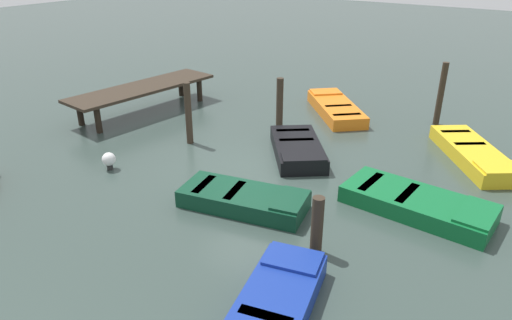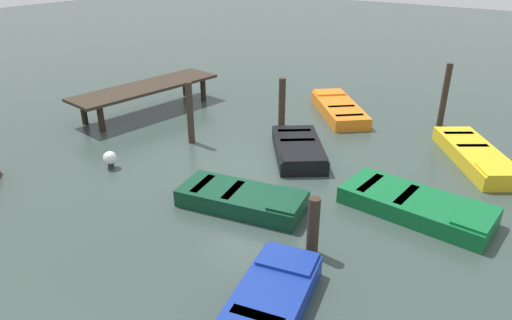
# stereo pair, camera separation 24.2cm
# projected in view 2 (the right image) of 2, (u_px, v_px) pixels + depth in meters

# --- Properties ---
(ground_plane) EXTENTS (80.00, 80.00, 0.00)m
(ground_plane) POSITION_uv_depth(u_px,v_px,m) (256.00, 172.00, 12.34)
(ground_plane) COLOR #33423D
(dock_segment) EXTENTS (5.62, 2.15, 0.95)m
(dock_segment) POSITION_uv_depth(u_px,v_px,m) (146.00, 89.00, 16.47)
(dock_segment) COLOR #33281E
(dock_segment) RESTS_ON ground_plane
(rowboat_orange) EXTENTS (3.31, 3.18, 0.46)m
(rowboat_orange) POSITION_uv_depth(u_px,v_px,m) (339.00, 108.00, 16.42)
(rowboat_orange) COLOR orange
(rowboat_orange) RESTS_ON ground_plane
(rowboat_yellow) EXTENTS (3.46, 2.95, 0.46)m
(rowboat_yellow) POSITION_uv_depth(u_px,v_px,m) (476.00, 156.00, 12.77)
(rowboat_yellow) COLOR gold
(rowboat_yellow) RESTS_ON ground_plane
(rowboat_dark_green) EXTENTS (1.79, 3.08, 0.46)m
(rowboat_dark_green) POSITION_uv_depth(u_px,v_px,m) (243.00, 199.00, 10.61)
(rowboat_dark_green) COLOR #0C3823
(rowboat_dark_green) RESTS_ON ground_plane
(rowboat_black) EXTENTS (2.95, 2.70, 0.46)m
(rowboat_black) POSITION_uv_depth(u_px,v_px,m) (298.00, 149.00, 13.19)
(rowboat_black) COLOR black
(rowboat_black) RESTS_ON ground_plane
(rowboat_blue) EXTENTS (3.29, 1.79, 0.46)m
(rowboat_blue) POSITION_uv_depth(u_px,v_px,m) (263.00, 313.00, 7.33)
(rowboat_blue) COLOR navy
(rowboat_blue) RESTS_ON ground_plane
(rowboat_green) EXTENTS (1.60, 3.33, 0.46)m
(rowboat_green) POSITION_uv_depth(u_px,v_px,m) (417.00, 205.00, 10.35)
(rowboat_green) COLOR #0F602D
(rowboat_green) RESTS_ON ground_plane
(mooring_piling_mid_left) EXTENTS (0.24, 0.24, 1.23)m
(mooring_piling_mid_left) POSITION_uv_depth(u_px,v_px,m) (313.00, 226.00, 8.85)
(mooring_piling_mid_left) COLOR #33281E
(mooring_piling_mid_left) RESTS_ON ground_plane
(mooring_piling_far_right) EXTENTS (0.20, 0.20, 1.88)m
(mooring_piling_far_right) POSITION_uv_depth(u_px,v_px,m) (190.00, 113.00, 13.79)
(mooring_piling_far_right) COLOR #33281E
(mooring_piling_far_right) RESTS_ON ground_plane
(mooring_piling_mid_right) EXTENTS (0.22, 0.22, 1.67)m
(mooring_piling_mid_right) POSITION_uv_depth(u_px,v_px,m) (282.00, 104.00, 14.96)
(mooring_piling_mid_right) COLOR #33281E
(mooring_piling_mid_right) RESTS_ON ground_plane
(mooring_piling_near_left) EXTENTS (0.20, 0.20, 2.09)m
(mooring_piling_near_left) POSITION_uv_depth(u_px,v_px,m) (445.00, 95.00, 15.05)
(mooring_piling_near_left) COLOR #33281E
(mooring_piling_near_left) RESTS_ON ground_plane
(marker_buoy) EXTENTS (0.36, 0.36, 0.48)m
(marker_buoy) POSITION_uv_depth(u_px,v_px,m) (110.00, 158.00, 12.45)
(marker_buoy) COLOR #262626
(marker_buoy) RESTS_ON ground_plane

